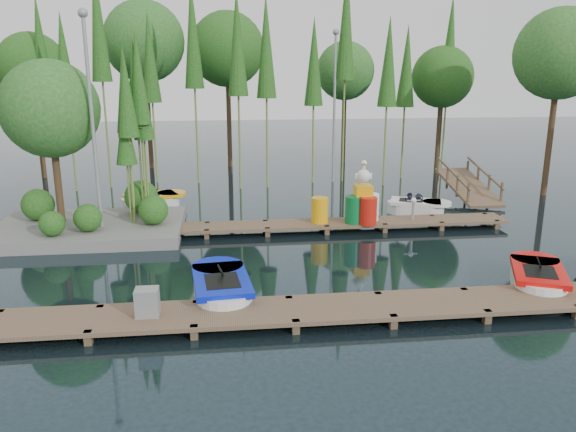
{
  "coord_description": "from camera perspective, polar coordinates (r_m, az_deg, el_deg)",
  "views": [
    {
      "loc": [
        -1.46,
        -16.01,
        5.53
      ],
      "look_at": [
        0.5,
        0.5,
        1.1
      ],
      "focal_mm": 35.0,
      "sensor_mm": 36.0,
      "label": 1
    }
  ],
  "objects": [
    {
      "name": "seagull_post",
      "position": [
        20.22,
        12.63,
        1.11
      ],
      "size": [
        0.49,
        0.27,
        0.79
      ],
      "color": "gray",
      "rests_on": "far_dock"
    },
    {
      "name": "yellow_barrel",
      "position": [
        19.4,
        3.25,
        0.61
      ],
      "size": [
        0.59,
        0.59,
        0.88
      ],
      "primitive_type": "cylinder",
      "color": "#F5A80C",
      "rests_on": "far_dock"
    },
    {
      "name": "ground_plane",
      "position": [
        17.0,
        -1.48,
        -4.07
      ],
      "size": [
        90.0,
        90.0,
        0.0
      ],
      "primitive_type": "plane",
      "color": "#1D2E36"
    },
    {
      "name": "island",
      "position": [
        20.03,
        -20.87,
        7.23
      ],
      "size": [
        6.2,
        4.2,
        6.75
      ],
      "color": "slate",
      "rests_on": "ground"
    },
    {
      "name": "near_dock",
      "position": [
        12.75,
        0.43,
        -9.61
      ],
      "size": [
        18.0,
        1.5,
        0.5
      ],
      "color": "brown",
      "rests_on": "ground"
    },
    {
      "name": "far_dock",
      "position": [
        19.41,
        0.77,
        -0.93
      ],
      "size": [
        15.0,
        1.2,
        0.5
      ],
      "color": "brown",
      "rests_on": "ground"
    },
    {
      "name": "utility_cabinet",
      "position": [
        12.63,
        -14.11,
        -8.49
      ],
      "size": [
        0.5,
        0.42,
        0.61
      ],
      "primitive_type": "cube",
      "color": "gray",
      "rests_on": "near_dock"
    },
    {
      "name": "lamp_rear",
      "position": [
        27.58,
        4.76,
        12.23
      ],
      "size": [
        0.3,
        0.3,
        7.25
      ],
      "color": "gray",
      "rests_on": "ground"
    },
    {
      "name": "boat_red",
      "position": [
        15.78,
        24.01,
        -5.91
      ],
      "size": [
        2.21,
        2.98,
        0.92
      ],
      "rotation": [
        0.0,
        0.0,
        -0.41
      ],
      "color": "white",
      "rests_on": "ground"
    },
    {
      "name": "tree_screen",
      "position": [
        26.62,
        -8.34,
        16.03
      ],
      "size": [
        34.42,
        18.53,
        10.31
      ],
      "color": "#432F1C",
      "rests_on": "ground"
    },
    {
      "name": "lamp_island",
      "position": [
        18.98,
        -19.36,
        10.26
      ],
      "size": [
        0.3,
        0.3,
        7.25
      ],
      "color": "gray",
      "rests_on": "ground"
    },
    {
      "name": "ramp",
      "position": [
        25.31,
        17.81,
        2.94
      ],
      "size": [
        1.5,
        3.94,
        1.49
      ],
      "color": "brown",
      "rests_on": "ground"
    },
    {
      "name": "boat_yellow_far",
      "position": [
        23.39,
        -13.64,
        1.51
      ],
      "size": [
        2.85,
        2.03,
        1.3
      ],
      "rotation": [
        0.0,
        0.0,
        0.02
      ],
      "color": "white",
      "rests_on": "ground"
    },
    {
      "name": "drum_cluster",
      "position": [
        19.52,
        7.71,
        1.18
      ],
      "size": [
        1.26,
        1.15,
        2.17
      ],
      "color": "#0B672C",
      "rests_on": "far_dock"
    },
    {
      "name": "boat_blue",
      "position": [
        13.88,
        -6.78,
        -7.41
      ],
      "size": [
        1.57,
        3.01,
        0.98
      ],
      "rotation": [
        0.0,
        0.0,
        0.09
      ],
      "color": "white",
      "rests_on": "ground"
    },
    {
      "name": "boat_white_far",
      "position": [
        22.38,
        12.93,
        0.91
      ],
      "size": [
        2.67,
        1.87,
        1.15
      ],
      "rotation": [
        0.0,
        0.0,
        0.35
      ],
      "color": "white",
      "rests_on": "ground"
    }
  ]
}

